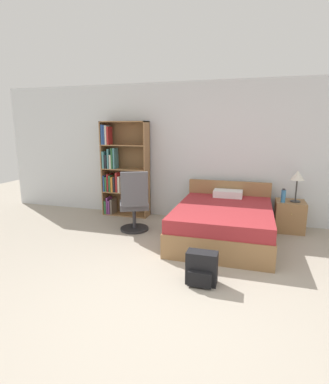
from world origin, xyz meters
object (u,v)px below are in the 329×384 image
at_px(nightstand, 289,216).
at_px(table_lamp, 297,178).
at_px(bookshelf, 120,170).
at_px(water_bottle, 283,196).
at_px(backpack_black, 202,269).
at_px(bed, 223,222).
at_px(office_chair, 134,204).

xyz_separation_m(nightstand, table_lamp, (0.06, -0.03, 0.68)).
height_order(bookshelf, water_bottle, bookshelf).
bearing_deg(bookshelf, backpack_black, -48.23).
distance_m(bookshelf, table_lamp, 3.30).
xyz_separation_m(bookshelf, backpack_black, (2.08, -2.33, -0.74)).
bearing_deg(backpack_black, nightstand, 62.87).
height_order(bed, backpack_black, bed).
distance_m(office_chair, nightstand, 2.69).
xyz_separation_m(office_chair, table_lamp, (2.61, 0.79, 0.45)).
height_order(office_chair, backpack_black, office_chair).
relative_size(bed, water_bottle, 8.20).
distance_m(office_chair, backpack_black, 2.01).
relative_size(nightstand, water_bottle, 2.25).
relative_size(bookshelf, backpack_black, 4.95).
distance_m(bed, table_lamp, 1.48).
xyz_separation_m(bed, nightstand, (1.06, 0.73, -0.02)).
distance_m(bookshelf, backpack_black, 3.21).
bearing_deg(table_lamp, nightstand, 154.74).
height_order(office_chair, table_lamp, office_chair).
xyz_separation_m(bed, table_lamp, (1.12, 0.70, 0.66)).
height_order(bookshelf, backpack_black, bookshelf).
xyz_separation_m(bed, backpack_black, (-0.09, -1.51, -0.10)).
relative_size(office_chair, nightstand, 2.02).
bearing_deg(table_lamp, water_bottle, -156.69).
bearing_deg(nightstand, office_chair, -162.05).
xyz_separation_m(bed, office_chair, (-1.49, -0.09, 0.21)).
bearing_deg(table_lamp, office_chair, -163.07).
relative_size(bed, backpack_black, 5.04).
relative_size(office_chair, backpack_black, 2.80).
bearing_deg(office_chair, backpack_black, -45.31).
bearing_deg(backpack_black, bed, 86.49).
height_order(bed, nightstand, bed).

